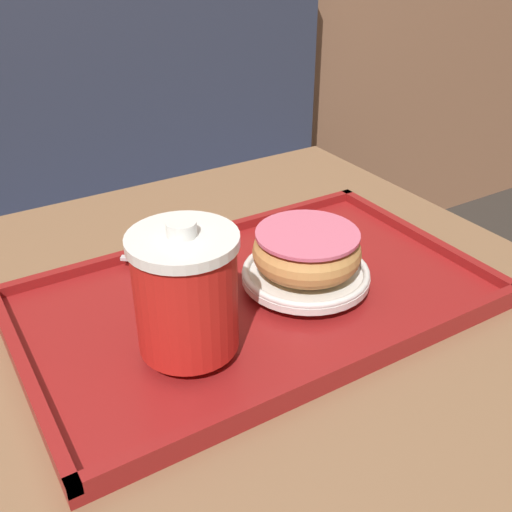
% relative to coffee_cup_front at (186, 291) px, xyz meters
% --- Properties ---
extents(booth_bench, '(1.12, 0.44, 1.00)m').
position_rel_coffee_cup_front_xyz_m(booth_bench, '(0.36, 0.93, -0.51)').
color(booth_bench, '#33384C').
rests_on(booth_bench, ground_plane).
extents(cafe_table, '(0.82, 0.75, 0.74)m').
position_rel_coffee_cup_front_xyz_m(cafe_table, '(0.07, 0.07, -0.27)').
color(cafe_table, '#846042').
rests_on(cafe_table, ground_plane).
extents(serving_tray, '(0.52, 0.31, 0.02)m').
position_rel_coffee_cup_front_xyz_m(serving_tray, '(0.11, 0.05, -0.08)').
color(serving_tray, maroon).
rests_on(serving_tray, cafe_table).
extents(coffee_cup_front, '(0.10, 0.10, 0.13)m').
position_rel_coffee_cup_front_xyz_m(coffee_cup_front, '(0.00, 0.00, 0.00)').
color(coffee_cup_front, red).
rests_on(coffee_cup_front, serving_tray).
extents(plate_with_chocolate_donut, '(0.15, 0.15, 0.01)m').
position_rel_coffee_cup_front_xyz_m(plate_with_chocolate_donut, '(0.16, 0.04, -0.05)').
color(plate_with_chocolate_donut, white).
rests_on(plate_with_chocolate_donut, serving_tray).
extents(donut_chocolate_glazed, '(0.12, 0.12, 0.05)m').
position_rel_coffee_cup_front_xyz_m(donut_chocolate_glazed, '(0.16, 0.04, -0.02)').
color(donut_chocolate_glazed, tan).
rests_on(donut_chocolate_glazed, plate_with_chocolate_donut).
extents(spoon, '(0.11, 0.10, 0.01)m').
position_rel_coffee_cup_front_xyz_m(spoon, '(0.08, 0.13, -0.06)').
color(spoon, silver).
rests_on(spoon, serving_tray).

